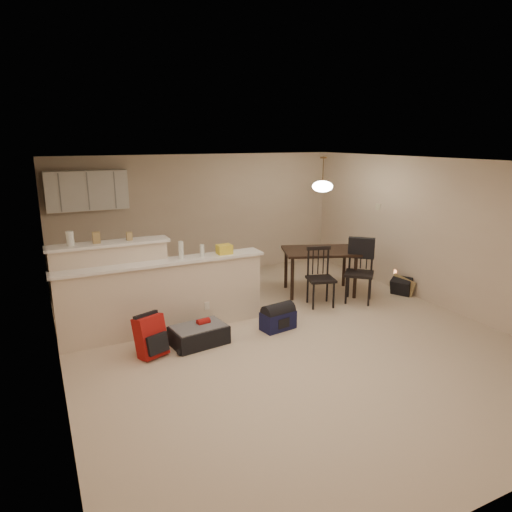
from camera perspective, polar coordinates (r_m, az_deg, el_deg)
room at (r=6.40m, az=3.56°, el=0.43°), size 7.00×7.02×2.50m
breakfast_bar at (r=6.87m, az=-13.62°, el=-4.57°), size 3.08×0.58×1.39m
upper_cabinets at (r=8.80m, az=-20.39°, el=7.71°), size 1.40×0.34×0.70m
kitchen_counter at (r=8.96m, az=-18.22°, el=-1.48°), size 1.80×0.60×0.90m
thermostat at (r=9.31m, az=15.00°, el=5.95°), size 0.02×0.12×0.12m
jar at (r=6.65m, az=-22.22°, el=2.03°), size 0.10×0.10×0.20m
cereal_box at (r=6.68m, az=-19.33°, el=2.17°), size 0.10×0.07×0.16m
small_box at (r=6.75m, az=-15.56°, el=2.40°), size 0.08×0.06×0.12m
bottle_a at (r=6.75m, az=-9.35°, el=0.73°), size 0.07×0.07×0.26m
bottle_b at (r=6.85m, az=-6.73°, el=0.70°), size 0.06×0.06×0.18m
bag_lump at (r=6.98m, az=-3.98°, el=0.84°), size 0.22×0.18×0.14m
dining_table at (r=8.45m, az=8.00°, el=0.10°), size 1.54×1.29×0.82m
pendant_lamp at (r=8.23m, az=8.31°, el=8.67°), size 0.36×0.36×0.62m
dining_chair_near at (r=7.86m, az=8.12°, el=-2.67°), size 0.54×0.52×1.01m
dining_chair_far at (r=8.15m, az=12.79°, el=-1.95°), size 0.66×0.66×1.09m
suitcase at (r=6.54m, az=-7.15°, el=-9.79°), size 0.81×0.58×0.25m
red_backpack at (r=6.25m, az=-13.04°, el=-9.76°), size 0.42×0.34×0.55m
navy_duffel at (r=6.96m, az=2.77°, el=-8.03°), size 0.55×0.36×0.28m
black_daypack at (r=8.84m, az=17.74°, el=-3.65°), size 0.38×0.43×0.31m
cardboard_sheet at (r=8.82m, az=17.86°, el=-3.60°), size 0.14×0.43×0.34m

